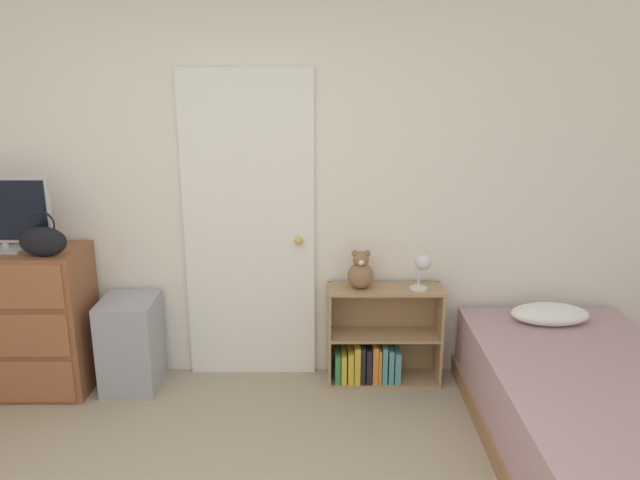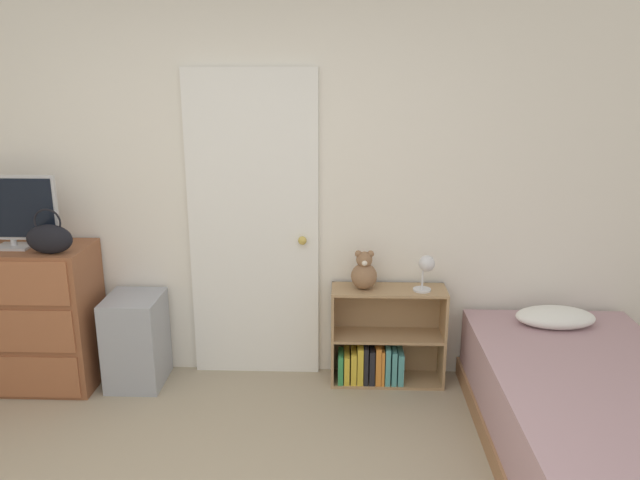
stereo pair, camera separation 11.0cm
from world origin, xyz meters
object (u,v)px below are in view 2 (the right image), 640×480
(bookshelf, at_px, (380,347))
(bed, at_px, (591,417))
(storage_bin, at_px, (136,340))
(handbag, at_px, (49,238))
(dresser, at_px, (26,317))
(desk_lamp, at_px, (426,267))
(tv, at_px, (9,210))
(teddy_bear, at_px, (364,272))

(bookshelf, relative_size, bed, 0.39)
(storage_bin, relative_size, bed, 0.32)
(handbag, relative_size, storage_bin, 0.47)
(dresser, relative_size, desk_lamp, 3.95)
(bed, bearing_deg, dresser, 168.24)
(dresser, relative_size, bed, 0.50)
(desk_lamp, height_order, bed, desk_lamp)
(bookshelf, bearing_deg, storage_bin, -177.30)
(bed, bearing_deg, tv, 168.52)
(desk_lamp, bearing_deg, bookshelf, 171.24)
(tv, bearing_deg, desk_lamp, 1.78)
(handbag, height_order, desk_lamp, handbag)
(tv, xyz_separation_m, bed, (3.38, -0.69, -0.94))
(bookshelf, distance_m, bed, 1.34)
(dresser, relative_size, bookshelf, 1.27)
(handbag, distance_m, desk_lamp, 2.31)
(handbag, relative_size, bed, 0.15)
(tv, bearing_deg, storage_bin, 3.82)
(teddy_bear, xyz_separation_m, bed, (1.19, -0.80, -0.52))
(dresser, xyz_separation_m, handbag, (0.28, -0.13, 0.57))
(handbag, bearing_deg, desk_lamp, 4.94)
(teddy_bear, xyz_separation_m, desk_lamp, (0.39, -0.04, 0.05))
(dresser, bearing_deg, handbag, -25.46)
(tv, relative_size, desk_lamp, 2.53)
(handbag, height_order, storage_bin, handbag)
(tv, xyz_separation_m, desk_lamp, (2.58, 0.08, -0.36))
(teddy_bear, bearing_deg, handbag, -172.92)
(tv, xyz_separation_m, bookshelf, (2.30, 0.12, -0.94))
(bookshelf, height_order, bed, bookshelf)
(storage_bin, xyz_separation_m, teddy_bear, (1.49, 0.07, 0.46))
(storage_bin, distance_m, bed, 2.77)
(handbag, xyz_separation_m, bookshelf, (2.02, 0.24, -0.80))
(handbag, height_order, bookshelf, handbag)
(tv, relative_size, bookshelf, 0.82)
(bookshelf, bearing_deg, desk_lamp, -8.76)
(tv, distance_m, teddy_bear, 2.23)
(tv, relative_size, handbag, 2.14)
(dresser, height_order, teddy_bear, dresser)
(tv, height_order, teddy_bear, tv)
(dresser, xyz_separation_m, desk_lamp, (2.57, 0.06, 0.35))
(handbag, relative_size, desk_lamp, 1.18)
(teddy_bear, relative_size, bed, 0.14)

